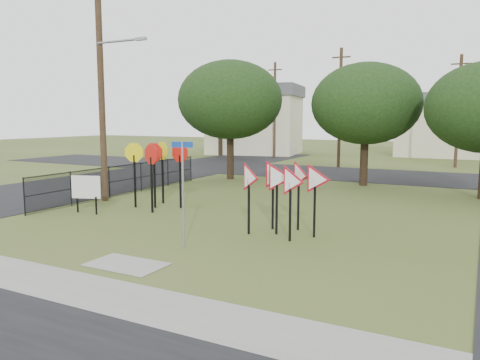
% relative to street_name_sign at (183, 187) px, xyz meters
% --- Properties ---
extents(ground, '(140.00, 140.00, 0.00)m').
position_rel_street_name_sign_xyz_m(ground, '(-0.32, 0.27, -1.76)').
color(ground, '#3C4D1C').
extents(sidewalk, '(30.00, 1.60, 0.02)m').
position_rel_street_name_sign_xyz_m(sidewalk, '(-0.32, -3.93, -1.75)').
color(sidewalk, gray).
rests_on(sidewalk, ground).
extents(planting_strip, '(30.00, 0.80, 0.02)m').
position_rel_street_name_sign_xyz_m(planting_strip, '(-0.32, -5.13, -1.75)').
color(planting_strip, '#3C4D1C').
rests_on(planting_strip, ground).
extents(street_left, '(8.00, 50.00, 0.02)m').
position_rel_street_name_sign_xyz_m(street_left, '(-12.32, 10.27, -1.75)').
color(street_left, black).
rests_on(street_left, ground).
extents(street_far, '(60.00, 8.00, 0.02)m').
position_rel_street_name_sign_xyz_m(street_far, '(-0.32, 20.27, -1.75)').
color(street_far, black).
rests_on(street_far, ground).
extents(curb_pad, '(2.00, 1.20, 0.02)m').
position_rel_street_name_sign_xyz_m(curb_pad, '(-0.32, -2.13, -1.75)').
color(curb_pad, gray).
rests_on(curb_pad, ground).
extents(street_name_sign, '(0.62, 0.17, 3.07)m').
position_rel_street_name_sign_xyz_m(street_name_sign, '(0.00, 0.00, 0.00)').
color(street_name_sign, gray).
rests_on(street_name_sign, ground).
extents(stop_sign_cluster, '(2.60, 2.17, 2.75)m').
position_rel_street_name_sign_xyz_m(stop_sign_cluster, '(-4.44, 4.51, 0.26)').
color(stop_sign_cluster, black).
rests_on(stop_sign_cluster, ground).
extents(yield_sign_cluster, '(3.00, 2.00, 2.38)m').
position_rel_street_name_sign_xyz_m(yield_sign_cluster, '(2.00, 2.74, -0.00)').
color(yield_sign_cluster, black).
rests_on(yield_sign_cluster, ground).
extents(info_board, '(1.15, 0.42, 1.50)m').
position_rel_street_name_sign_xyz_m(info_board, '(-6.17, 2.25, -0.76)').
color(info_board, black).
rests_on(info_board, ground).
extents(utility_pole_main, '(3.55, 0.33, 10.00)m').
position_rel_street_name_sign_xyz_m(utility_pole_main, '(-7.55, 4.77, 3.45)').
color(utility_pole_main, '#412F1E').
rests_on(utility_pole_main, ground).
extents(far_pole_a, '(1.40, 0.24, 9.00)m').
position_rel_street_name_sign_xyz_m(far_pole_a, '(-2.32, 24.27, 2.84)').
color(far_pole_a, '#412F1E').
rests_on(far_pole_a, ground).
extents(far_pole_b, '(1.40, 0.24, 8.50)m').
position_rel_street_name_sign_xyz_m(far_pole_b, '(5.68, 28.27, 2.59)').
color(far_pole_b, '#412F1E').
rests_on(far_pole_b, ground).
extents(far_pole_c, '(1.40, 0.24, 9.00)m').
position_rel_street_name_sign_xyz_m(far_pole_c, '(-10.32, 30.27, 2.84)').
color(far_pole_c, '#412F1E').
rests_on(far_pole_c, ground).
extents(fence_run, '(0.05, 11.55, 1.50)m').
position_rel_street_name_sign_xyz_m(fence_run, '(-7.92, 6.52, -0.97)').
color(fence_run, black).
rests_on(fence_run, ground).
extents(house_left, '(10.58, 8.88, 7.20)m').
position_rel_street_name_sign_xyz_m(house_left, '(-14.32, 34.27, 1.89)').
color(house_left, beige).
rests_on(house_left, ground).
extents(house_mid, '(8.40, 8.40, 6.20)m').
position_rel_street_name_sign_xyz_m(house_mid, '(3.68, 40.27, 1.39)').
color(house_mid, beige).
rests_on(house_mid, ground).
extents(tree_near_left, '(6.40, 6.40, 7.27)m').
position_rel_street_name_sign_xyz_m(tree_near_left, '(-6.32, 14.27, 3.10)').
color(tree_near_left, '#2E2014').
rests_on(tree_near_left, ground).
extents(tree_near_mid, '(6.00, 6.00, 6.80)m').
position_rel_street_name_sign_xyz_m(tree_near_mid, '(1.68, 15.27, 2.78)').
color(tree_near_mid, '#2E2014').
rests_on(tree_near_mid, ground).
extents(tree_far_left, '(6.80, 6.80, 7.73)m').
position_rel_street_name_sign_xyz_m(tree_far_left, '(-16.32, 30.27, 3.41)').
color(tree_far_left, '#2E2014').
rests_on(tree_far_left, ground).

